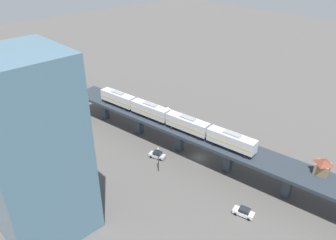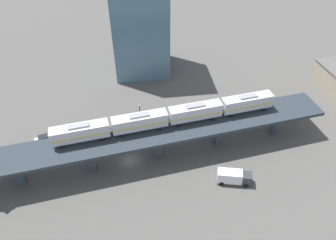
{
  "view_description": "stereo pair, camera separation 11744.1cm",
  "coord_description": "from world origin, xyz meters",
  "px_view_note": "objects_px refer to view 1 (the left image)",
  "views": [
    {
      "loc": [
        -55.58,
        -46.05,
        50.78
      ],
      "look_at": [
        -2.68,
        9.15,
        8.95
      ],
      "focal_mm": 35.0,
      "sensor_mm": 36.0,
      "label": 1
    },
    {
      "loc": [
        51.48,
        1.95,
        56.05
      ],
      "look_at": [
        -2.68,
        9.15,
        8.95
      ],
      "focal_mm": 35.0,
      "sensor_mm": 36.0,
      "label": 2
    }
  ],
  "objects_px": {
    "signal_hut": "(323,166)",
    "street_car_silver": "(157,155)",
    "street_lamp": "(158,158)",
    "street_car_white": "(244,212)",
    "delivery_truck": "(168,114)",
    "office_tower": "(32,151)",
    "warehouse_building": "(44,91)",
    "subway_train": "(168,117)"
  },
  "relations": [
    {
      "from": "street_lamp",
      "to": "street_car_white",
      "type": "bearing_deg",
      "value": -83.45
    },
    {
      "from": "street_car_white",
      "to": "street_car_silver",
      "type": "bearing_deg",
      "value": 88.1
    },
    {
      "from": "subway_train",
      "to": "street_car_silver",
      "type": "bearing_deg",
      "value": -165.5
    },
    {
      "from": "subway_train",
      "to": "delivery_truck",
      "type": "relative_size",
      "value": 6.6
    },
    {
      "from": "street_car_white",
      "to": "delivery_truck",
      "type": "height_order",
      "value": "delivery_truck"
    },
    {
      "from": "street_car_silver",
      "to": "warehouse_building",
      "type": "bearing_deg",
      "value": 95.28
    },
    {
      "from": "street_lamp",
      "to": "warehouse_building",
      "type": "relative_size",
      "value": 0.24
    },
    {
      "from": "street_car_white",
      "to": "warehouse_building",
      "type": "bearing_deg",
      "value": 92.85
    },
    {
      "from": "street_lamp",
      "to": "street_car_silver",
      "type": "bearing_deg",
      "value": 51.0
    },
    {
      "from": "street_car_silver",
      "to": "delivery_truck",
      "type": "relative_size",
      "value": 0.63
    },
    {
      "from": "signal_hut",
      "to": "office_tower",
      "type": "relative_size",
      "value": 0.1
    },
    {
      "from": "signal_hut",
      "to": "warehouse_building",
      "type": "height_order",
      "value": "signal_hut"
    },
    {
      "from": "signal_hut",
      "to": "delivery_truck",
      "type": "bearing_deg",
      "value": 86.82
    },
    {
      "from": "subway_train",
      "to": "warehouse_building",
      "type": "distance_m",
      "value": 54.91
    },
    {
      "from": "street_car_white",
      "to": "signal_hut",
      "type": "bearing_deg",
      "value": -28.03
    },
    {
      "from": "signal_hut",
      "to": "street_lamp",
      "type": "height_order",
      "value": "signal_hut"
    },
    {
      "from": "subway_train",
      "to": "warehouse_building",
      "type": "relative_size",
      "value": 1.69
    },
    {
      "from": "signal_hut",
      "to": "street_lamp",
      "type": "xyz_separation_m",
      "value": [
        -17.97,
        31.73,
        -5.14
      ]
    },
    {
      "from": "street_car_white",
      "to": "office_tower",
      "type": "bearing_deg",
      "value": 139.79
    },
    {
      "from": "street_lamp",
      "to": "delivery_truck",
      "type": "bearing_deg",
      "value": 41.45
    },
    {
      "from": "subway_train",
      "to": "street_car_silver",
      "type": "xyz_separation_m",
      "value": [
        -5.28,
        -1.37,
        -9.05
      ]
    },
    {
      "from": "street_car_silver",
      "to": "street_lamp",
      "type": "height_order",
      "value": "street_lamp"
    },
    {
      "from": "street_car_silver",
      "to": "street_car_white",
      "type": "xyz_separation_m",
      "value": [
        -0.93,
        -28.11,
        0.0
      ]
    },
    {
      "from": "street_car_white",
      "to": "street_lamp",
      "type": "xyz_separation_m",
      "value": [
        -2.71,
        23.61,
        3.17
      ]
    },
    {
      "from": "street_car_white",
      "to": "office_tower",
      "type": "relative_size",
      "value": 0.13
    },
    {
      "from": "signal_hut",
      "to": "delivery_truck",
      "type": "xyz_separation_m",
      "value": [
        2.78,
        50.05,
        -7.48
      ]
    },
    {
      "from": "warehouse_building",
      "to": "office_tower",
      "type": "bearing_deg",
      "value": -114.97
    },
    {
      "from": "signal_hut",
      "to": "street_car_silver",
      "type": "distance_m",
      "value": 39.84
    },
    {
      "from": "subway_train",
      "to": "signal_hut",
      "type": "relative_size",
      "value": 13.69
    },
    {
      "from": "delivery_truck",
      "to": "street_car_white",
      "type": "bearing_deg",
      "value": -113.28
    },
    {
      "from": "street_car_white",
      "to": "delivery_truck",
      "type": "distance_m",
      "value": 45.65
    },
    {
      "from": "signal_hut",
      "to": "delivery_truck",
      "type": "distance_m",
      "value": 50.68
    },
    {
      "from": "subway_train",
      "to": "street_car_white",
      "type": "relative_size",
      "value": 10.54
    },
    {
      "from": "street_lamp",
      "to": "signal_hut",
      "type": "bearing_deg",
      "value": -60.47
    },
    {
      "from": "subway_train",
      "to": "warehouse_building",
      "type": "height_order",
      "value": "subway_train"
    },
    {
      "from": "street_lamp",
      "to": "office_tower",
      "type": "xyz_separation_m",
      "value": [
        -27.98,
        2.34,
        13.89
      ]
    },
    {
      "from": "delivery_truck",
      "to": "subway_train",
      "type": "bearing_deg",
      "value": -133.5
    },
    {
      "from": "signal_hut",
      "to": "delivery_truck",
      "type": "height_order",
      "value": "signal_hut"
    },
    {
      "from": "street_car_white",
      "to": "delivery_truck",
      "type": "bearing_deg",
      "value": 66.72
    },
    {
      "from": "street_car_white",
      "to": "delivery_truck",
      "type": "xyz_separation_m",
      "value": [
        18.04,
        41.93,
        0.82
      ]
    },
    {
      "from": "signal_hut",
      "to": "street_car_silver",
      "type": "bearing_deg",
      "value": 111.57
    },
    {
      "from": "street_car_silver",
      "to": "street_lamp",
      "type": "xyz_separation_m",
      "value": [
        -3.64,
        -4.5,
        3.17
      ]
    }
  ]
}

